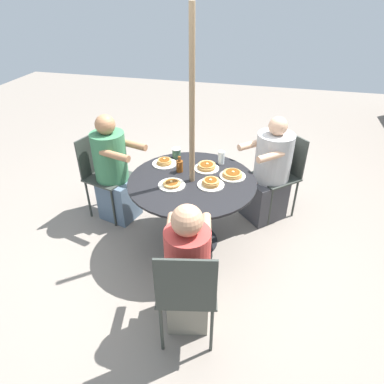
{
  "coord_description": "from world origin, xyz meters",
  "views": [
    {
      "loc": [
        2.63,
        0.64,
        2.34
      ],
      "look_at": [
        0.0,
        0.0,
        0.6
      ],
      "focal_mm": 32.0,
      "sensor_mm": 36.0,
      "label": 1
    }
  ],
  "objects": [
    {
      "name": "patio_table",
      "position": [
        0.0,
        0.0,
        0.57
      ],
      "size": [
        1.19,
        1.19,
        0.73
      ],
      "color": "black",
      "rests_on": "ground"
    },
    {
      "name": "patio_chair_north",
      "position": [
        -0.76,
        0.82,
        0.54
      ],
      "size": [
        0.59,
        0.59,
        0.92
      ],
      "rotation": [
        0.0,
        0.0,
        -2.39
      ],
      "color": "#333833",
      "rests_on": "ground"
    },
    {
      "name": "diner_north",
      "position": [
        -0.64,
        0.69,
        0.53
      ],
      "size": [
        0.6,
        0.61,
        1.16
      ],
      "rotation": [
        0.0,
        0.0,
        -2.39
      ],
      "color": "#3D3D42",
      "rests_on": "ground"
    },
    {
      "name": "syrup_bottle",
      "position": [
        -0.14,
        -0.16,
        0.79
      ],
      "size": [
        0.09,
        0.07,
        0.16
      ],
      "color": "brown",
      "rests_on": "patio_table"
    },
    {
      "name": "patio_chair_south",
      "position": [
        1.1,
        0.23,
        0.54
      ],
      "size": [
        0.49,
        0.49,
        0.92
      ],
      "rotation": [
        0.0,
        0.0,
        -4.51
      ],
      "color": "#333833",
      "rests_on": "ground"
    },
    {
      "name": "pancake_plate_a",
      "position": [
        0.05,
        0.18,
        0.76
      ],
      "size": [
        0.24,
        0.24,
        0.07
      ],
      "color": "silver",
      "rests_on": "patio_table"
    },
    {
      "name": "patio_chair_east",
      "position": [
        -0.29,
        -1.08,
        0.54
      ],
      "size": [
        0.51,
        0.51,
        0.92
      ],
      "rotation": [
        0.0,
        0.0,
        -0.27
      ],
      "color": "#333833",
      "rests_on": "ground"
    },
    {
      "name": "pancake_plate_e",
      "position": [
        -0.25,
        0.09,
        0.75
      ],
      "size": [
        0.24,
        0.24,
        0.06
      ],
      "color": "silver",
      "rests_on": "patio_table"
    },
    {
      "name": "diner_south",
      "position": [
        0.93,
        0.19,
        0.52
      ],
      "size": [
        0.53,
        0.4,
        1.12
      ],
      "rotation": [
        0.0,
        0.0,
        -4.51
      ],
      "color": "gray",
      "rests_on": "ground"
    },
    {
      "name": "drinking_glass_a",
      "position": [
        -0.39,
        0.2,
        0.8
      ],
      "size": [
        0.07,
        0.07,
        0.13
      ],
      "primitive_type": "cylinder",
      "color": "silver",
      "rests_on": "patio_table"
    },
    {
      "name": "pancake_plate_d",
      "position": [
        0.13,
        -0.15,
        0.75
      ],
      "size": [
        0.24,
        0.24,
        0.05
      ],
      "color": "silver",
      "rests_on": "patio_table"
    },
    {
      "name": "pancake_plate_c",
      "position": [
        -0.24,
        -0.34,
        0.75
      ],
      "size": [
        0.24,
        0.24,
        0.06
      ],
      "color": "silver",
      "rests_on": "patio_table"
    },
    {
      "name": "diner_east",
      "position": [
        -0.25,
        -0.91,
        0.55
      ],
      "size": [
        0.46,
        0.57,
        1.19
      ],
      "rotation": [
        0.0,
        0.0,
        -0.27
      ],
      "color": "slate",
      "rests_on": "ground"
    },
    {
      "name": "ground_plane",
      "position": [
        0.0,
        0.0,
        0.0
      ],
      "size": [
        12.0,
        12.0,
        0.0
      ],
      "primitive_type": "plane",
      "color": "gray"
    },
    {
      "name": "coffee_cup",
      "position": [
        -0.41,
        -0.26,
        0.78
      ],
      "size": [
        0.09,
        0.09,
        0.1
      ],
      "color": "#33513D",
      "rests_on": "patio_table"
    },
    {
      "name": "pancake_plate_b",
      "position": [
        -0.16,
        0.35,
        0.75
      ],
      "size": [
        0.24,
        0.24,
        0.06
      ],
      "color": "silver",
      "rests_on": "patio_table"
    },
    {
      "name": "umbrella_pole",
      "position": [
        0.0,
        0.0,
        1.09
      ],
      "size": [
        0.05,
        0.05,
        2.18
      ],
      "primitive_type": "cylinder",
      "color": "#846B4C",
      "rests_on": "ground"
    }
  ]
}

